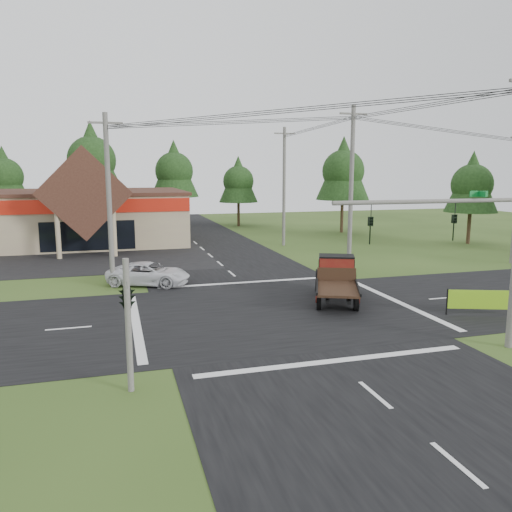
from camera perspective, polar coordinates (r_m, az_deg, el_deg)
name	(u,v)px	position (r m, az deg, el deg)	size (l,w,h in m)	color
ground	(277,312)	(25.63, 2.38, -6.41)	(120.00, 120.00, 0.00)	#2E4418
road_ns	(277,312)	(25.63, 2.38, -6.39)	(12.00, 120.00, 0.02)	black
road_ew	(277,312)	(25.63, 2.38, -6.39)	(120.00, 12.00, 0.02)	black
parking_apron	(34,262)	(43.39, -23.99, -0.58)	(28.00, 14.00, 0.02)	black
cvs_building	(29,216)	(53.69, -24.49, 4.17)	(30.40, 18.20, 9.19)	tan
traffic_signal_mast	(482,241)	(21.08, 24.44, 1.53)	(8.12, 0.24, 7.00)	#595651
traffic_signal_corner	(126,285)	(16.43, -14.59, -3.18)	(0.53, 2.48, 4.40)	#595651
utility_pole_nw	(109,200)	(31.41, -16.44, 6.15)	(2.00, 0.30, 10.50)	#595651
utility_pole_ne	(351,189)	(35.14, 10.82, 7.52)	(2.00, 0.30, 11.50)	#595651
utility_pole_n	(284,186)	(48.06, 3.23, 8.02)	(2.00, 0.30, 11.20)	#595651
tree_row_b	(4,175)	(66.49, -26.88, 8.28)	(5.60, 5.60, 10.10)	#332316
tree_row_c	(92,158)	(64.42, -18.28, 10.61)	(7.28, 7.28, 13.13)	#332316
tree_row_d	(174,169)	(65.83, -9.34, 9.76)	(6.16, 6.16, 11.11)	#332316
tree_row_e	(238,180)	(65.31, -2.03, 8.71)	(5.04, 5.04, 9.09)	#332316
tree_side_ne	(343,169)	(59.28, 9.94, 9.78)	(6.16, 6.16, 11.11)	#332316
tree_side_e_near	(472,182)	(53.43, 23.46, 7.72)	(5.04, 5.04, 9.09)	#332316
antique_flatbed_truck	(337,280)	(27.65, 9.21, -2.73)	(2.23, 5.84, 2.44)	#610F0D
roadside_banner	(487,303)	(27.32, 24.86, -4.85)	(3.93, 0.12, 1.34)	#6EA516
white_pickup	(149,274)	(32.21, -12.16, -1.99)	(2.37, 5.13, 1.43)	silver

